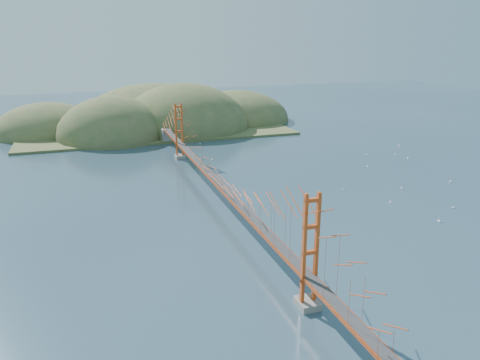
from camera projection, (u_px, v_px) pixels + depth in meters
name	position (u px, v px, depth m)	size (l,w,h in m)	color
ground	(220.00, 205.00, 72.56)	(320.00, 320.00, 0.00)	#2B4457
bridge	(219.00, 161.00, 70.63)	(2.20, 94.40, 12.00)	gray
far_headlands	(160.00, 125.00, 135.13)	(84.00, 58.00, 25.00)	olive
sailboat_16	(343.00, 190.00, 79.15)	(0.52, 0.52, 0.58)	white
sailboat_3	(212.00, 159.00, 98.12)	(0.57, 0.51, 0.65)	white
sailboat_2	(390.00, 202.00, 73.24)	(0.52, 0.42, 0.61)	white
sailboat_15	(367.00, 154.00, 102.08)	(0.49, 0.55, 0.62)	white
sailboat_14	(368.00, 166.00, 93.15)	(0.57, 0.57, 0.64)	white
sailboat_9	(408.00, 158.00, 99.25)	(0.55, 0.55, 0.61)	white
sailboat_8	(395.00, 154.00, 102.13)	(0.56, 0.51, 0.63)	white
sailboat_4	(402.00, 187.00, 80.19)	(0.48, 0.51, 0.57)	white
sailboat_7	(301.00, 151.00, 105.13)	(0.56, 0.56, 0.62)	white
sailboat_17	(399.00, 146.00, 110.14)	(0.58, 0.47, 0.69)	white
sailboat_13	(453.00, 207.00, 71.06)	(0.56, 0.55, 0.63)	white
sailboat_11	(451.00, 182.00, 83.33)	(0.54, 0.52, 0.60)	white
sailboat_0	(439.00, 220.00, 65.98)	(0.60, 0.63, 0.71)	white
sailboat_12	(200.00, 143.00, 112.72)	(0.50, 0.41, 0.59)	white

